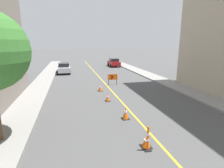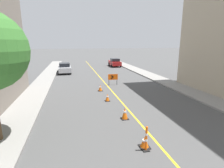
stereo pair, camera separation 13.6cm
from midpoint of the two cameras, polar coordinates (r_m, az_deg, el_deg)
The scene contains 11 objects.
lane_stripe at distance 23.47m, azimuth -4.07°, elevation 1.96°, with size 0.12×45.83×0.01m.
sidewalk_left at distance 23.37m, azimuth -21.54°, elevation 1.18°, with size 2.23×45.83×0.15m.
sidewalk_right at distance 25.59m, azimuth 11.85°, elevation 2.81°, with size 2.23×45.83×0.15m.
traffic_cone_second at distance 8.40m, azimuth 10.62°, elevation -18.07°, with size 0.47×0.47×0.53m.
traffic_cone_third at distance 10.94m, azimuth 4.09°, elevation -9.51°, with size 0.45×0.45×0.74m.
traffic_cone_fourth at distance 14.13m, azimuth -1.74°, elevation -4.44°, with size 0.40×0.40×0.60m.
traffic_cone_fifth at distance 17.11m, azimuth -4.12°, elevation -1.29°, with size 0.45×0.45×0.61m.
delineator_post_front at distance 8.09m, azimuth 11.12°, elevation -17.51°, with size 0.30×0.30×1.15m.
arrow_barricade_primary at distance 19.42m, azimuth -0.00°, elevation 2.17°, with size 1.09×0.11×1.22m.
parked_car_curb_near at distance 28.17m, azimuth -15.58°, elevation 5.05°, with size 1.99×4.38×1.59m.
parked_car_curb_mid at distance 35.12m, azimuth 0.50°, elevation 7.07°, with size 1.94×4.33×1.59m.
Camera 1 is at (-3.88, 0.24, 4.60)m, focal length 28.00 mm.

